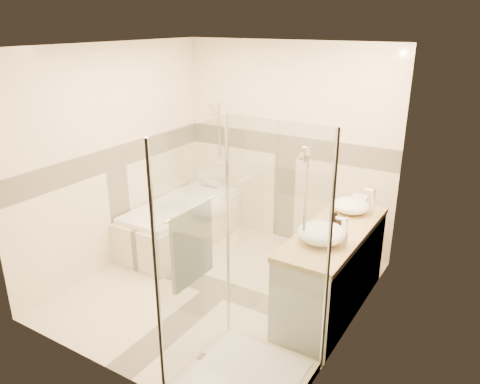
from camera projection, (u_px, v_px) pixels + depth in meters
The scene contains 12 objects.
room at pixel (223, 178), 4.57m from camera, with size 2.82×3.02×2.52m.
bathtub at pixel (181, 221), 5.94m from camera, with size 0.75×1.70×0.56m.
vanity at pixel (332, 269), 4.56m from camera, with size 0.58×1.62×0.85m.
shower_enclosure at pixel (238, 320), 3.66m from camera, with size 0.96×0.93×2.04m.
vessel_sink_near at pixel (351, 205), 4.80m from camera, with size 0.38×0.38×0.15m, color white.
vessel_sink_far at pixel (321, 233), 4.15m from camera, with size 0.44×0.44×0.17m, color white.
faucet_near at pixel (373, 201), 4.66m from camera, with size 0.12×0.03×0.30m.
faucet_far at pixel (345, 230), 4.02m from camera, with size 0.12×0.03×0.28m.
amenity_bottle_a at pixel (335, 220), 4.41m from camera, with size 0.08×0.08×0.17m, color black.
amenity_bottle_b at pixel (335, 220), 4.43m from camera, with size 0.13×0.13×0.16m, color black.
folded_towels at pixel (358, 202), 4.98m from camera, with size 0.16×0.27×0.09m, color silver.
rolled_towel at pixel (213, 184), 6.38m from camera, with size 0.10×0.10×0.22m, color silver.
Camera 1 is at (2.46, -3.59, 2.73)m, focal length 35.00 mm.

